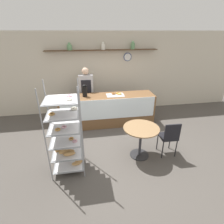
# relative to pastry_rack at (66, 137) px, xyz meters

# --- Properties ---
(ground_plane) EXTENTS (14.00, 14.00, 0.00)m
(ground_plane) POSITION_rel_pastry_rack_xyz_m (1.07, 0.51, -0.79)
(ground_plane) COLOR #4C4742
(back_wall) EXTENTS (10.00, 0.30, 2.70)m
(back_wall) POSITION_rel_pastry_rack_xyz_m (1.07, 2.99, 0.58)
(back_wall) COLOR beige
(back_wall) RESTS_ON ground_plane
(display_counter) EXTENTS (2.83, 0.67, 0.95)m
(display_counter) POSITION_rel_pastry_rack_xyz_m (1.07, 1.85, -0.31)
(display_counter) COLOR brown
(display_counter) RESTS_ON ground_plane
(pastry_rack) EXTENTS (0.65, 0.60, 1.88)m
(pastry_rack) POSITION_rel_pastry_rack_xyz_m (0.00, 0.00, 0.00)
(pastry_rack) COLOR gray
(pastry_rack) RESTS_ON ground_plane
(person_worker) EXTENTS (0.44, 0.23, 1.67)m
(person_worker) POSITION_rel_pastry_rack_xyz_m (0.48, 2.45, 0.13)
(person_worker) COLOR #282833
(person_worker) RESTS_ON ground_plane
(cafe_table) EXTENTS (0.80, 0.80, 0.75)m
(cafe_table) POSITION_rel_pastry_rack_xyz_m (1.60, 0.18, -0.22)
(cafe_table) COLOR #262628
(cafe_table) RESTS_ON ground_plane
(cafe_chair) EXTENTS (0.39, 0.39, 0.88)m
(cafe_chair) POSITION_rel_pastry_rack_xyz_m (2.25, 0.08, -0.25)
(cafe_chair) COLOR black
(cafe_chair) RESTS_ON ground_plane
(coffee_carafe) EXTENTS (0.14, 0.14, 0.36)m
(coffee_carafe) POSITION_rel_pastry_rack_xyz_m (0.42, 1.87, 0.33)
(coffee_carafe) COLOR black
(coffee_carafe) RESTS_ON display_counter
(donut_tray_counter) EXTENTS (0.52, 0.35, 0.05)m
(donut_tray_counter) POSITION_rel_pastry_rack_xyz_m (1.35, 1.85, 0.17)
(donut_tray_counter) COLOR silver
(donut_tray_counter) RESTS_ON display_counter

